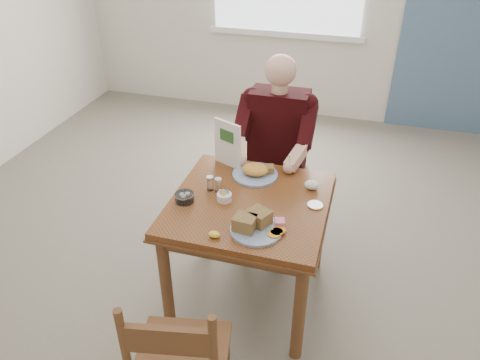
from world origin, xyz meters
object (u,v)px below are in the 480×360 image
(chair_far, at_px, (277,172))
(far_plate, at_px, (256,172))
(table, at_px, (249,216))
(diner, at_px, (276,138))
(near_plate, at_px, (255,224))

(chair_far, relative_size, far_plate, 2.66)
(table, relative_size, diner, 0.66)
(diner, bearing_deg, near_plate, -84.06)
(far_plate, bearing_deg, table, -83.42)
(table, bearing_deg, far_plate, 96.58)
(chair_far, bearing_deg, far_plate, -93.61)
(table, height_order, diner, diner)
(chair_far, xyz_separation_m, diner, (0.00, -0.09, 0.33))
(table, relative_size, far_plate, 2.57)
(near_plate, bearing_deg, diner, 95.94)
(diner, bearing_deg, chair_far, 90.01)
(diner, xyz_separation_m, near_plate, (0.10, -0.96, -0.03))
(diner, bearing_deg, far_plate, -94.37)
(table, distance_m, near_plate, 0.31)
(table, xyz_separation_m, chair_far, (0.00, 0.80, -0.16))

